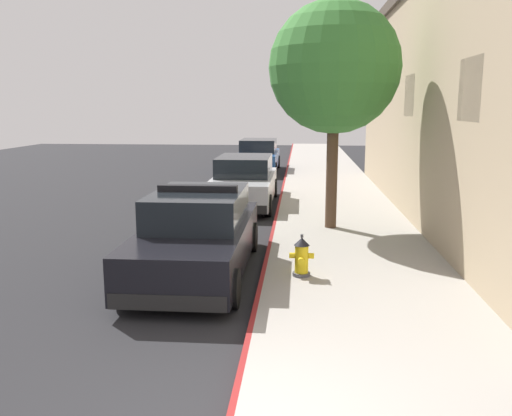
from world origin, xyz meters
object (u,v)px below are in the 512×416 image
at_px(street_tree, 335,68).
at_px(fire_hydrant, 302,257).
at_px(police_cruiser, 198,235).
at_px(parked_car_dark_far, 258,156).
at_px(parked_car_silver_ahead, 244,182).

bearing_deg(street_tree, fire_hydrant, -100.22).
xyz_separation_m(police_cruiser, parked_car_dark_far, (-0.14, 16.23, -0.00)).
bearing_deg(parked_car_dark_far, fire_hydrant, -82.86).
relative_size(police_cruiser, parked_car_dark_far, 1.00).
xyz_separation_m(police_cruiser, street_tree, (2.67, 3.63, 3.27)).
xyz_separation_m(parked_car_silver_ahead, street_tree, (2.56, -3.60, 3.28)).
bearing_deg(street_tree, parked_car_silver_ahead, 125.42).
bearing_deg(parked_car_silver_ahead, street_tree, -54.58).
bearing_deg(parked_car_dark_far, parked_car_silver_ahead, -88.38).
bearing_deg(parked_car_dark_far, street_tree, -77.42).
bearing_deg(police_cruiser, parked_car_dark_far, 90.50).
xyz_separation_m(police_cruiser, fire_hydrant, (1.94, -0.41, -0.26)).
bearing_deg(parked_car_silver_ahead, police_cruiser, -90.90).
relative_size(parked_car_silver_ahead, fire_hydrant, 6.37).
xyz_separation_m(fire_hydrant, street_tree, (0.73, 4.04, 3.53)).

